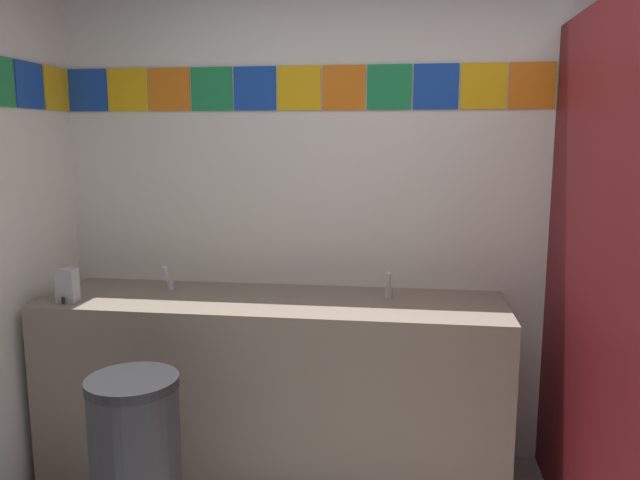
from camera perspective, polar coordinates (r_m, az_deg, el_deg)
wall_back at (r=3.23m, az=8.25°, el=4.59°), size 3.63×0.09×2.80m
vanity_counter at (r=3.18m, az=-4.29°, el=-13.07°), size 2.23×0.62×0.90m
faucet_left at (r=3.27m, az=-13.68°, el=-3.62°), size 0.04×0.10×0.14m
faucet_right at (r=3.05m, az=6.30°, el=-4.35°), size 0.04×0.10×0.14m
soap_dispenser at (r=3.19m, az=-22.14°, el=-3.89°), size 0.09×0.09×0.16m
trash_bin at (r=2.75m, az=-16.47°, el=-19.19°), size 0.36×0.36×0.74m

